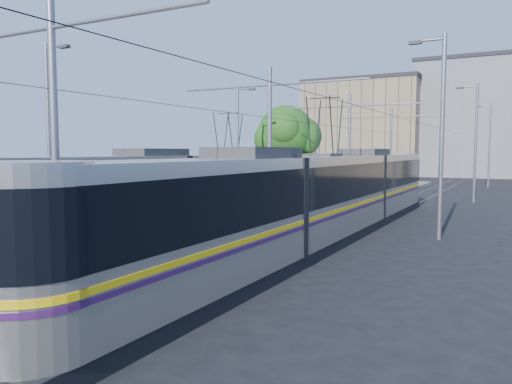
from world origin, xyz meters
The scene contains 14 objects.
ground centered at (0.00, 0.00, 0.00)m, with size 160.00×160.00×0.00m, color black.
platform centered at (0.00, 17.00, 0.15)m, with size 4.00×50.00×0.30m, color gray.
tactile_strip_left centered at (-1.45, 17.00, 0.30)m, with size 0.70×50.00×0.01m, color gray.
tactile_strip_right centered at (1.45, 17.00, 0.30)m, with size 0.70×50.00×0.01m, color gray.
rails centered at (0.00, 17.00, 0.02)m, with size 8.71×70.00×0.03m.
track_arrow centered at (-3.60, -3.00, 0.01)m, with size 1.20×5.00×0.01m, color silver.
tram_left centered at (-3.60, 10.25, 1.71)m, with size 2.43×31.03×5.50m.
tram_right centered at (3.60, 5.46, 1.86)m, with size 2.43×28.35×5.50m.
catenary centered at (0.00, 14.15, 4.52)m, with size 9.20×70.00×7.00m.
street_lamps centered at (0.00, 21.00, 4.18)m, with size 15.18×38.22×8.00m.
shelter centered at (0.00, 16.80, 1.67)m, with size 0.75×1.20×2.61m.
tree centered at (-6.43, 24.61, 4.87)m, with size 4.95×4.58×7.20m.
building_left centered at (-10.00, 60.00, 6.84)m, with size 16.32×12.24×13.66m.
building_centre centered at (6.00, 64.00, 7.96)m, with size 18.36×14.28×15.90m.
Camera 1 is at (10.29, -12.65, 3.49)m, focal length 35.00 mm.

